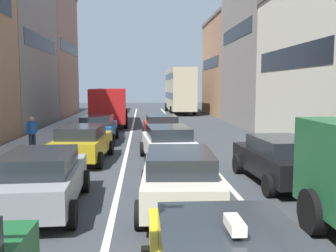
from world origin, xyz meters
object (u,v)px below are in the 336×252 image
at_px(sedan_left_lane_fourth, 98,128).
at_px(bus_mid_queue_primary, 110,103).
at_px(sedan_right_lane_behind_truck, 280,159).
at_px(bus_far_queue_secondary, 180,89).
at_px(pedestrian_far_sidewalk, 32,131).
at_px(sedan_centre_lane_second, 179,177).
at_px(hatchback_centre_lane_third, 168,143).
at_px(coupe_centre_lane_fourth, 161,127).
at_px(wagon_left_lane_second, 41,178).
at_px(sedan_left_lane_third, 83,142).

height_order(sedan_left_lane_fourth, bus_mid_queue_primary, bus_mid_queue_primary).
distance_m(sedan_right_lane_behind_truck, bus_mid_queue_primary, 20.56).
xyz_separation_m(bus_far_queue_secondary, pedestrian_far_sidewalk, (-9.63, -25.09, -1.88)).
bearing_deg(bus_far_queue_secondary, sedan_left_lane_fourth, 162.51).
bearing_deg(sedan_centre_lane_second, sedan_right_lane_behind_truck, -53.92).
bearing_deg(hatchback_centre_lane_third, sedan_right_lane_behind_truck, -140.79).
distance_m(coupe_centre_lane_fourth, pedestrian_far_sidewalk, 6.91).
bearing_deg(wagon_left_lane_second, bus_mid_queue_primary, -2.47).
relative_size(sedan_centre_lane_second, pedestrian_far_sidewalk, 2.64).
bearing_deg(sedan_left_lane_third, sedan_right_lane_behind_truck, -116.75).
distance_m(wagon_left_lane_second, sedan_right_lane_behind_truck, 7.23).
height_order(wagon_left_lane_second, sedan_left_lane_fourth, same).
height_order(sedan_left_lane_fourth, sedan_right_lane_behind_truck, same).
distance_m(coupe_centre_lane_fourth, bus_far_queue_secondary, 22.70).
bearing_deg(coupe_centre_lane_fourth, sedan_left_lane_fourth, 88.90).
distance_m(sedan_left_lane_third, bus_mid_queue_primary, 15.35).
height_order(coupe_centre_lane_fourth, pedestrian_far_sidewalk, pedestrian_far_sidewalk).
relative_size(sedan_left_lane_fourth, sedan_right_lane_behind_truck, 0.98).
xyz_separation_m(sedan_left_lane_third, coupe_centre_lane_fourth, (3.52, 5.49, 0.00)).
bearing_deg(wagon_left_lane_second, sedan_centre_lane_second, -94.70).
xyz_separation_m(sedan_right_lane_behind_truck, pedestrian_far_sidewalk, (-9.65, 6.78, 0.15)).
relative_size(bus_far_queue_secondary, pedestrian_far_sidewalk, 6.34).
bearing_deg(sedan_left_lane_fourth, pedestrian_far_sidewalk, 133.54).
xyz_separation_m(wagon_left_lane_second, bus_mid_queue_primary, (-0.05, 21.44, 0.96)).
distance_m(hatchback_centre_lane_third, coupe_centre_lane_fourth, 5.93).
relative_size(wagon_left_lane_second, bus_far_queue_secondary, 0.42).
relative_size(sedan_left_lane_third, pedestrian_far_sidewalk, 2.65).
xyz_separation_m(hatchback_centre_lane_third, pedestrian_far_sidewalk, (-6.31, 3.20, 0.15)).
distance_m(sedan_centre_lane_second, coupe_centre_lane_fourth, 11.74).
xyz_separation_m(sedan_left_lane_third, sedan_left_lane_fourth, (-0.00, 5.42, 0.00)).
distance_m(coupe_centre_lane_fourth, sedan_right_lane_behind_truck, 10.05).
bearing_deg(coupe_centre_lane_fourth, sedan_centre_lane_second, 176.96).
distance_m(sedan_centre_lane_second, pedestrian_far_sidewalk, 10.95).
distance_m(sedan_centre_lane_second, hatchback_centre_lane_third, 5.82).
height_order(wagon_left_lane_second, pedestrian_far_sidewalk, pedestrian_far_sidewalk).
distance_m(sedan_centre_lane_second, bus_mid_queue_primary, 21.88).
xyz_separation_m(sedan_left_lane_third, pedestrian_far_sidewalk, (-2.82, 2.77, 0.15)).
bearing_deg(hatchback_centre_lane_third, bus_far_queue_secondary, -10.58).
relative_size(sedan_centre_lane_second, bus_far_queue_secondary, 0.42).
relative_size(sedan_left_lane_fourth, pedestrian_far_sidewalk, 2.60).
xyz_separation_m(sedan_centre_lane_second, bus_far_queue_secondary, (3.43, 34.11, 2.03)).
relative_size(wagon_left_lane_second, sedan_left_lane_third, 0.99).
bearing_deg(bus_far_queue_secondary, wagon_left_lane_second, 167.92).
height_order(hatchback_centre_lane_third, sedan_left_lane_fourth, same).
xyz_separation_m(hatchback_centre_lane_third, sedan_left_lane_fourth, (-3.49, 5.85, 0.00)).
relative_size(sedan_centre_lane_second, wagon_left_lane_second, 1.00).
height_order(sedan_left_lane_third, bus_mid_queue_primary, bus_mid_queue_primary).
distance_m(bus_mid_queue_primary, bus_far_queue_secondary, 14.37).
bearing_deg(pedestrian_far_sidewalk, sedan_left_lane_fourth, 87.09).
height_order(sedan_left_lane_third, sedan_left_lane_fourth, same).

